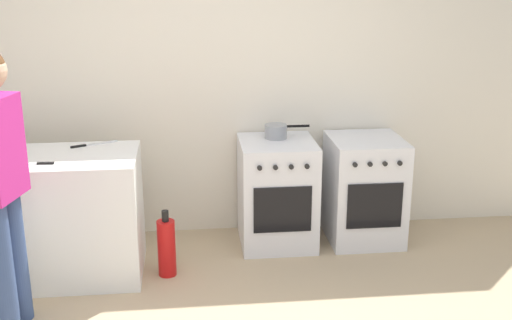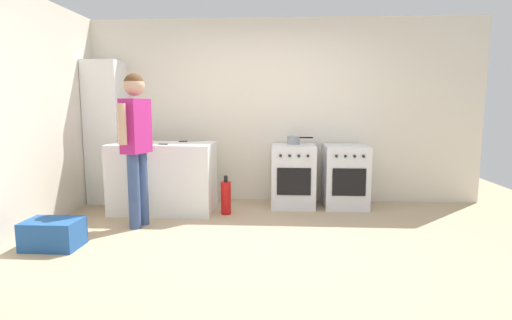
% 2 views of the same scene
% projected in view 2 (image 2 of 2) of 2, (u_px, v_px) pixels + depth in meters
% --- Properties ---
extents(ground_plane, '(8.00, 8.00, 0.00)m').
position_uv_depth(ground_plane, '(263.00, 244.00, 4.01)').
color(ground_plane, tan).
extents(back_wall, '(6.00, 0.10, 2.60)m').
position_uv_depth(back_wall, '(269.00, 111.00, 5.76)').
color(back_wall, silver).
rests_on(back_wall, ground).
extents(side_wall_left, '(0.10, 3.10, 2.60)m').
position_uv_depth(side_wall_left, '(28.00, 113.00, 4.38)').
color(side_wall_left, silver).
rests_on(side_wall_left, ground).
extents(counter_unit, '(1.30, 0.70, 0.90)m').
position_uv_depth(counter_unit, '(164.00, 177.00, 5.21)').
color(counter_unit, white).
rests_on(counter_unit, ground).
extents(oven_left, '(0.59, 0.62, 0.85)m').
position_uv_depth(oven_left, '(293.00, 176.00, 5.49)').
color(oven_left, silver).
rests_on(oven_left, ground).
extents(oven_right, '(0.57, 0.62, 0.85)m').
position_uv_depth(oven_right, '(345.00, 176.00, 5.45)').
color(oven_right, silver).
rests_on(oven_right, ground).
extents(pot, '(0.36, 0.18, 0.11)m').
position_uv_depth(pot, '(294.00, 140.00, 5.52)').
color(pot, gray).
rests_on(pot, oven_left).
extents(knife_chef, '(0.31, 0.05, 0.01)m').
position_uv_depth(knife_chef, '(157.00, 144.00, 4.98)').
color(knife_chef, silver).
rests_on(knife_chef, counter_unit).
extents(knife_bread, '(0.33, 0.18, 0.01)m').
position_uv_depth(knife_bread, '(191.00, 141.00, 5.39)').
color(knife_bread, silver).
rests_on(knife_bread, counter_unit).
extents(person, '(0.28, 0.55, 1.73)m').
position_uv_depth(person, '(136.00, 135.00, 4.47)').
color(person, '#384C7A').
rests_on(person, ground).
extents(fire_extinguisher, '(0.13, 0.13, 0.50)m').
position_uv_depth(fire_extinguisher, '(226.00, 197.00, 5.10)').
color(fire_extinguisher, red).
rests_on(fire_extinguisher, ground).
extents(recycling_crate_lower, '(0.52, 0.36, 0.28)m').
position_uv_depth(recycling_crate_lower, '(53.00, 234.00, 3.90)').
color(recycling_crate_lower, '#235193').
rests_on(recycling_crate_lower, ground).
extents(larder_cabinet, '(0.48, 0.44, 2.00)m').
position_uv_depth(larder_cabinet, '(107.00, 133.00, 5.67)').
color(larder_cabinet, white).
rests_on(larder_cabinet, ground).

